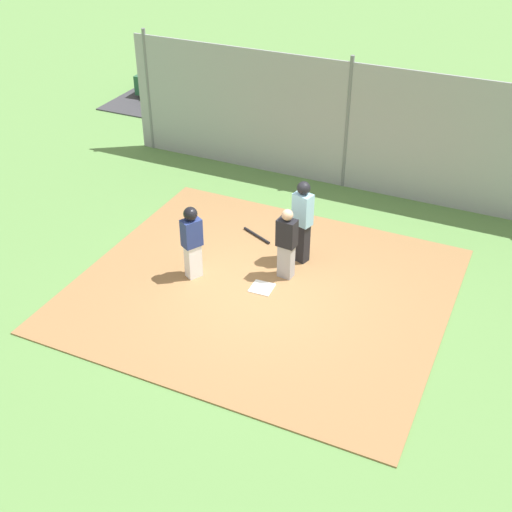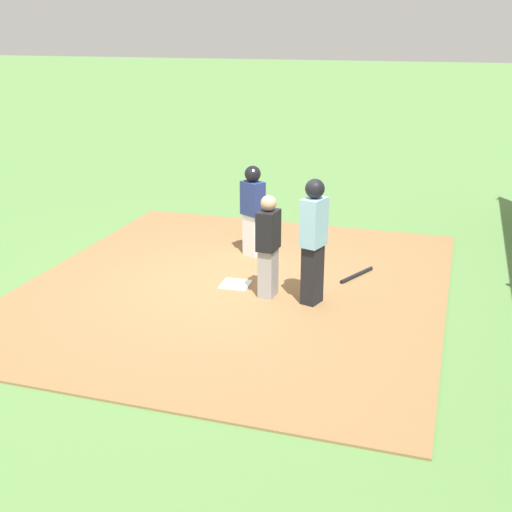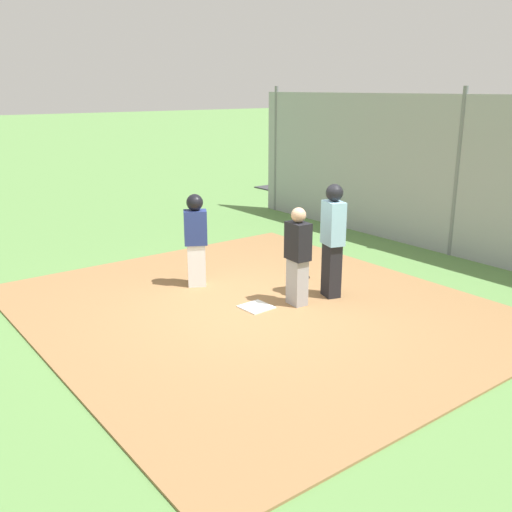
{
  "view_description": "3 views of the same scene",
  "coord_description": "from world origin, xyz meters",
  "px_view_note": "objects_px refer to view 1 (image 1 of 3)",
  "views": [
    {
      "loc": [
        -4.44,
        9.88,
        7.87
      ],
      "look_at": [
        0.12,
        0.02,
        0.78
      ],
      "focal_mm": 46.84,
      "sensor_mm": 36.0,
      "label": 1
    },
    {
      "loc": [
        -9.05,
        -3.18,
        3.88
      ],
      "look_at": [
        -0.25,
        -0.42,
        0.64
      ],
      "focal_mm": 46.21,
      "sensor_mm": 36.0,
      "label": 2
    },
    {
      "loc": [
        -6.63,
        5.05,
        3.32
      ],
      "look_at": [
        0.66,
        -0.5,
        0.62
      ],
      "focal_mm": 40.31,
      "sensor_mm": 36.0,
      "label": 3
    }
  ],
  "objects_px": {
    "home_plate": "(262,288)",
    "runner": "(192,238)",
    "catcher": "(287,243)",
    "parked_car_red": "(312,97)",
    "parked_car_green": "(200,81)",
    "umpire": "(302,220)",
    "baseball_bat": "(257,235)"
  },
  "relations": [
    {
      "from": "parked_car_red",
      "to": "umpire",
      "type": "bearing_deg",
      "value": 111.78
    },
    {
      "from": "home_plate",
      "to": "parked_car_green",
      "type": "bearing_deg",
      "value": -54.93
    },
    {
      "from": "parked_car_red",
      "to": "parked_car_green",
      "type": "bearing_deg",
      "value": 3.8
    },
    {
      "from": "catcher",
      "to": "parked_car_red",
      "type": "height_order",
      "value": "catcher"
    },
    {
      "from": "home_plate",
      "to": "catcher",
      "type": "height_order",
      "value": "catcher"
    },
    {
      "from": "home_plate",
      "to": "parked_car_green",
      "type": "relative_size",
      "value": 0.1
    },
    {
      "from": "umpire",
      "to": "parked_car_red",
      "type": "height_order",
      "value": "umpire"
    },
    {
      "from": "home_plate",
      "to": "catcher",
      "type": "relative_size",
      "value": 0.28
    },
    {
      "from": "runner",
      "to": "parked_car_green",
      "type": "relative_size",
      "value": 0.37
    },
    {
      "from": "catcher",
      "to": "home_plate",
      "type": "bearing_deg",
      "value": -18.31
    },
    {
      "from": "parked_car_red",
      "to": "home_plate",
      "type": "bearing_deg",
      "value": 107.4
    },
    {
      "from": "catcher",
      "to": "parked_car_green",
      "type": "relative_size",
      "value": 0.36
    },
    {
      "from": "home_plate",
      "to": "runner",
      "type": "xyz_separation_m",
      "value": [
        1.45,
        0.18,
        0.89
      ]
    },
    {
      "from": "umpire",
      "to": "parked_car_green",
      "type": "height_order",
      "value": "umpire"
    },
    {
      "from": "home_plate",
      "to": "catcher",
      "type": "distance_m",
      "value": 1.03
    },
    {
      "from": "home_plate",
      "to": "runner",
      "type": "bearing_deg",
      "value": 7.05
    },
    {
      "from": "parked_car_green",
      "to": "home_plate",
      "type": "bearing_deg",
      "value": -57.53
    },
    {
      "from": "parked_car_green",
      "to": "parked_car_red",
      "type": "bearing_deg",
      "value": -1.18
    },
    {
      "from": "baseball_bat",
      "to": "catcher",
      "type": "bearing_deg",
      "value": -19.05
    },
    {
      "from": "umpire",
      "to": "parked_car_red",
      "type": "distance_m",
      "value": 8.43
    },
    {
      "from": "runner",
      "to": "parked_car_red",
      "type": "distance_m",
      "value": 9.48
    },
    {
      "from": "home_plate",
      "to": "catcher",
      "type": "bearing_deg",
      "value": -113.2
    },
    {
      "from": "parked_car_red",
      "to": "catcher",
      "type": "bearing_deg",
      "value": 109.99
    },
    {
      "from": "catcher",
      "to": "parked_car_green",
      "type": "bearing_deg",
      "value": -137.07
    },
    {
      "from": "home_plate",
      "to": "parked_car_green",
      "type": "xyz_separation_m",
      "value": [
        6.42,
        -9.14,
        0.57
      ]
    },
    {
      "from": "parked_car_red",
      "to": "parked_car_green",
      "type": "height_order",
      "value": "same"
    },
    {
      "from": "home_plate",
      "to": "parked_car_red",
      "type": "distance_m",
      "value": 9.58
    },
    {
      "from": "runner",
      "to": "parked_car_green",
      "type": "xyz_separation_m",
      "value": [
        4.96,
        -9.32,
        -0.32
      ]
    },
    {
      "from": "home_plate",
      "to": "baseball_bat",
      "type": "xyz_separation_m",
      "value": [
        0.93,
        -1.76,
        0.02
      ]
    },
    {
      "from": "umpire",
      "to": "baseball_bat",
      "type": "height_order",
      "value": "umpire"
    },
    {
      "from": "catcher",
      "to": "runner",
      "type": "height_order",
      "value": "runner"
    },
    {
      "from": "runner",
      "to": "parked_car_red",
      "type": "xyz_separation_m",
      "value": [
        1.02,
        -9.42,
        -0.32
      ]
    }
  ]
}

